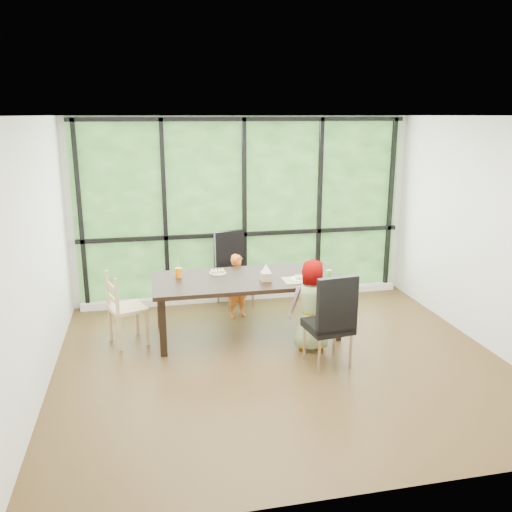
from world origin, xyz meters
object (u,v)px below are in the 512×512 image
plate_far (218,273)px  green_cup (329,275)px  dining_table (247,306)px  child_older (313,305)px  tissue_box (266,277)px  chair_interior_leather (328,319)px  child_toddler (238,286)px  chair_window_leather (235,270)px  orange_cup (178,273)px  chair_end_beech (127,308)px  plate_near (301,279)px

plate_far → green_cup: (1.31, -0.52, 0.05)m
plate_far → dining_table: bearing=-38.3°
child_older → tissue_box: child_older is taller
chair_interior_leather → plate_far: bearing=-58.6°
dining_table → chair_interior_leather: (0.71, -1.03, 0.17)m
child_toddler → plate_far: (-0.32, -0.37, 0.31)m
chair_window_leather → orange_cup: 1.26m
chair_end_beech → green_cup: bearing=-116.4°
chair_window_leather → child_toddler: 0.45m
chair_end_beech → orange_cup: size_ratio=7.33×
dining_table → tissue_box: size_ratio=19.16×
chair_window_leather → chair_end_beech: chair_window_leather is taller
dining_table → chair_interior_leather: 1.26m
chair_window_leather → tissue_box: bearing=-98.4°
chair_window_leather → green_cup: 1.65m
child_toddler → orange_cup: size_ratio=7.22×
green_cup → plate_near: bearing=171.4°
orange_cup → child_older: bearing=-27.1°
chair_end_beech → plate_near: bearing=-116.1°
child_older → plate_far: child_older is taller
tissue_box → chair_interior_leather: bearing=-59.7°
child_older → green_cup: child_older is taller
chair_end_beech → tissue_box: size_ratio=7.41×
child_toddler → orange_cup: 1.01m
child_toddler → green_cup: 1.38m
child_toddler → plate_near: 1.10m
orange_cup → tissue_box: 1.10m
chair_interior_leather → green_cup: 0.86m
child_older → plate_near: 0.43m
chair_window_leather → plate_near: bearing=-81.1°
orange_cup → tissue_box: (1.04, -0.36, -0.01)m
chair_interior_leather → tissue_box: bearing=-67.1°
orange_cup → tissue_box: size_ratio=1.01×
chair_end_beech → green_cup: chair_end_beech is taller
tissue_box → dining_table: bearing=140.6°
orange_cup → dining_table: bearing=-12.7°
green_cup → tissue_box: (-0.77, 0.09, -0.01)m
plate_near → green_cup: size_ratio=2.15×
chair_window_leather → child_toddler: chair_window_leather is taller
plate_far → plate_near: (0.96, -0.47, 0.00)m
chair_window_leather → tissue_box: size_ratio=8.90×
plate_near → orange_cup: bearing=164.7°
chair_end_beech → dining_table: bearing=-110.7°
chair_end_beech → child_older: 2.24m
dining_table → tissue_box: bearing=-39.4°
child_toddler → plate_near: child_toddler is taller
plate_far → green_cup: 1.41m
chair_end_beech → child_older: size_ratio=0.82×
chair_interior_leather → tissue_box: (-0.50, 0.86, 0.26)m
dining_table → chair_end_beech: 1.47m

